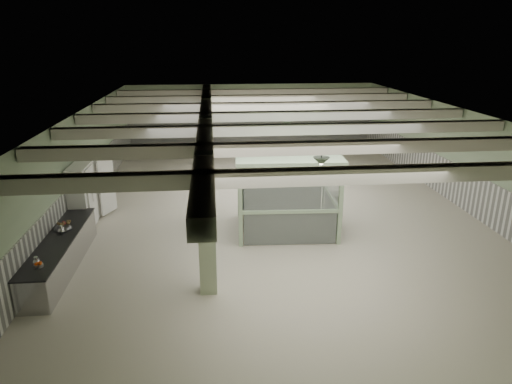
{
  "coord_description": "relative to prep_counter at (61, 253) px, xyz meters",
  "views": [
    {
      "loc": [
        -2.3,
        -16.22,
        6.1
      ],
      "look_at": [
        -0.92,
        -2.17,
        1.3
      ],
      "focal_mm": 32.0,
      "sensor_mm": 36.0,
      "label": 1
    }
  ],
  "objects": [
    {
      "name": "column_c",
      "position": [
        4.04,
        8.42,
        1.34
      ],
      "size": [
        0.42,
        0.42,
        3.6
      ],
      "primitive_type": "cube",
      "color": "#B1C09A",
      "rests_on": "floor"
    },
    {
      "name": "beam_d",
      "position": [
        6.54,
        4.42,
        2.96
      ],
      "size": [
        13.9,
        0.35,
        0.32
      ],
      "primitive_type": "cube",
      "color": "beige",
      "rests_on": "ceiling"
    },
    {
      "name": "wall_front",
      "position": [
        6.54,
        -5.58,
        1.34
      ],
      "size": [
        14.0,
        0.02,
        3.6
      ],
      "primitive_type": "cube",
      "color": "#A6BD97",
      "rests_on": "floor"
    },
    {
      "name": "column_a",
      "position": [
        4.04,
        -1.58,
        1.34
      ],
      "size": [
        0.42,
        0.42,
        3.6
      ],
      "primitive_type": "cube",
      "color": "#B1C09A",
      "rests_on": "floor"
    },
    {
      "name": "ceiling",
      "position": [
        6.54,
        4.42,
        3.14
      ],
      "size": [
        14.0,
        20.0,
        0.02
      ],
      "primitive_type": "cube",
      "color": "silver",
      "rests_on": "wall_back"
    },
    {
      "name": "beam_f",
      "position": [
        6.54,
        9.42,
        2.96
      ],
      "size": [
        13.9,
        0.35,
        0.32
      ],
      "primitive_type": "cube",
      "color": "beige",
      "rests_on": "ceiling"
    },
    {
      "name": "wall_back",
      "position": [
        6.54,
        14.42,
        1.34
      ],
      "size": [
        14.0,
        0.02,
        3.6
      ],
      "primitive_type": "cube",
      "color": "#A6BD97",
      "rests_on": "floor"
    },
    {
      "name": "beam_c",
      "position": [
        6.54,
        1.92,
        2.96
      ],
      "size": [
        13.9,
        0.35,
        0.32
      ],
      "primitive_type": "cube",
      "color": "beige",
      "rests_on": "ceiling"
    },
    {
      "name": "wainscot_back",
      "position": [
        6.54,
        14.39,
        0.29
      ],
      "size": [
        13.9,
        0.05,
        1.5
      ],
      "primitive_type": "cube",
      "color": "white",
      "rests_on": "floor"
    },
    {
      "name": "wainscot_right",
      "position": [
        13.52,
        4.42,
        0.29
      ],
      "size": [
        0.05,
        19.9,
        1.5
      ],
      "primitive_type": "cube",
      "color": "white",
      "rests_on": "floor"
    },
    {
      "name": "pitcher_far",
      "position": [
        -0.04,
        -1.57,
        0.56
      ],
      "size": [
        0.22,
        0.24,
        0.24
      ],
      "primitive_type": null,
      "rotation": [
        0.0,
        0.0,
        -0.36
      ],
      "color": "#ACABB0",
      "rests_on": "prep_counter"
    },
    {
      "name": "pendant_front",
      "position": [
        7.04,
        -0.58,
        2.59
      ],
      "size": [
        0.44,
        0.44,
        0.22
      ],
      "primitive_type": "cone",
      "rotation": [
        3.14,
        0.0,
        0.0
      ],
      "color": "#334131",
      "rests_on": "ceiling"
    },
    {
      "name": "beam_g",
      "position": [
        6.54,
        11.92,
        2.96
      ],
      "size": [
        13.9,
        0.35,
        0.32
      ],
      "primitive_type": "cube",
      "color": "beige",
      "rests_on": "ceiling"
    },
    {
      "name": "beam_b",
      "position": [
        6.54,
        -0.58,
        2.96
      ],
      "size": [
        13.9,
        0.35,
        0.32
      ],
      "primitive_type": "cube",
      "color": "beige",
      "rests_on": "ceiling"
    },
    {
      "name": "wall_left",
      "position": [
        -0.46,
        4.42,
        1.34
      ],
      "size": [
        0.02,
        20.0,
        3.6
      ],
      "primitive_type": "cube",
      "color": "#A6BD97",
      "rests_on": "floor"
    },
    {
      "name": "pitcher_near",
      "position": [
        -0.01,
        0.28,
        0.57
      ],
      "size": [
        0.24,
        0.26,
        0.27
      ],
      "primitive_type": null,
      "rotation": [
        0.0,
        0.0,
        -0.31
      ],
      "color": "#ACABB0",
      "rests_on": "prep_counter"
    },
    {
      "name": "pendant_mid",
      "position": [
        7.04,
        4.92,
        2.59
      ],
      "size": [
        0.44,
        0.44,
        0.22
      ],
      "primitive_type": "cone",
      "rotation": [
        3.14,
        0.0,
        0.0
      ],
      "color": "#334131",
      "rests_on": "ceiling"
    },
    {
      "name": "walkin_cooler",
      "position": [
        -0.08,
        3.38,
        0.6
      ],
      "size": [
        0.92,
        2.31,
        2.11
      ],
      "color": "white",
      "rests_on": "floor"
    },
    {
      "name": "veg_colander",
      "position": [
        -0.06,
        0.63,
        0.55
      ],
      "size": [
        0.63,
        0.63,
        0.22
      ],
      "primitive_type": null,
      "rotation": [
        0.0,
        0.0,
        0.41
      ],
      "color": "#3F3F44",
      "rests_on": "prep_counter"
    },
    {
      "name": "beam_e",
      "position": [
        6.54,
        6.92,
        2.96
      ],
      "size": [
        13.9,
        0.35,
        0.32
      ],
      "primitive_type": "cube",
      "color": "beige",
      "rests_on": "ceiling"
    },
    {
      "name": "pendant_back",
      "position": [
        7.04,
        9.92,
        2.59
      ],
      "size": [
        0.44,
        0.44,
        0.22
      ],
      "primitive_type": "cone",
      "rotation": [
        3.14,
        0.0,
        0.0
      ],
      "color": "#334131",
      "rests_on": "ceiling"
    },
    {
      "name": "floor",
      "position": [
        6.54,
        4.42,
        -0.46
      ],
      "size": [
        20.0,
        20.0,
        0.0
      ],
      "primitive_type": "plane",
      "color": "beige",
      "rests_on": "ground"
    },
    {
      "name": "guard_booth",
      "position": [
        6.6,
        2.15,
        1.32
      ],
      "size": [
        3.42,
        2.94,
        2.65
      ],
      "rotation": [
        0.0,
        0.0,
        -0.05
      ],
      "color": "#A8C79F",
      "rests_on": "floor"
    },
    {
      "name": "filing_cabinet",
      "position": [
        8.34,
        2.25,
        0.11
      ],
      "size": [
        0.44,
        0.58,
        1.15
      ],
      "primitive_type": "cube",
      "rotation": [
        0.0,
        0.0,
        -0.13
      ],
      "color": "#606453",
      "rests_on": "floor"
    },
    {
      "name": "wainscot_left",
      "position": [
        -0.43,
        4.42,
        0.29
      ],
      "size": [
        0.05,
        19.9,
        1.5
      ],
      "primitive_type": "cube",
      "color": "white",
      "rests_on": "floor"
    },
    {
      "name": "orange_bowl",
      "position": [
        0.03,
        -1.64,
        0.48
      ],
      "size": [
        0.28,
        0.28,
        0.08
      ],
      "primitive_type": "cylinder",
      "rotation": [
        0.0,
        0.0,
        0.4
      ],
      "color": "#B2B2B7",
      "rests_on": "prep_counter"
    },
    {
      "name": "column_d",
      "position": [
        4.04,
        12.42,
        1.34
      ],
      "size": [
        0.42,
        0.42,
        3.6
      ],
      "primitive_type": "cube",
      "color": "#B1C09A",
      "rests_on": "floor"
    },
    {
      "name": "beam_a",
      "position": [
        6.54,
        -3.08,
        2.96
      ],
      "size": [
        13.9,
        0.35,
        0.32
      ],
      "primitive_type": "cube",
      "color": "beige",
      "rests_on": "ceiling"
    },
    {
      "name": "column_b",
      "position": [
        4.04,
        3.42,
        1.34
      ],
      "size": [
        0.42,
        0.42,
        3.6
      ],
      "primitive_type": "cube",
      "color": "#B1C09A",
      "rests_on": "floor"
    },
    {
      "name": "girder",
      "position": [
        4.04,
        4.42,
        2.92
      ],
      "size": [
        0.45,
        19.9,
        0.4
      ],
      "primitive_type": "cube",
      "color": "beige",
      "rests_on": "ceiling"
    },
    {
      "name": "prep_counter",
      "position": [
        0.0,
        0.0,
        0.0
      ],
      "size": [
        0.82,
        4.66,
        0.91
      ],
      "color": "#ACABB0",
      "rests_on": "floor"
    },
    {
      "name": "wall_right",
      "position": [
        13.54,
        4.42,
        1.34
      ],
      "size": [
        0.02,
        20.0,
        3.6
      ],
      "primitive_type": "cube",
      "color": "#A6BD97",
      "rests_on": "floor"
    }
  ]
}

